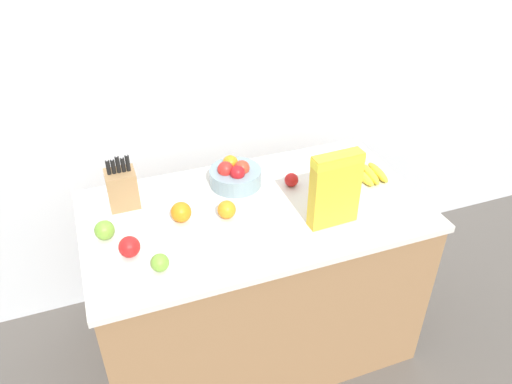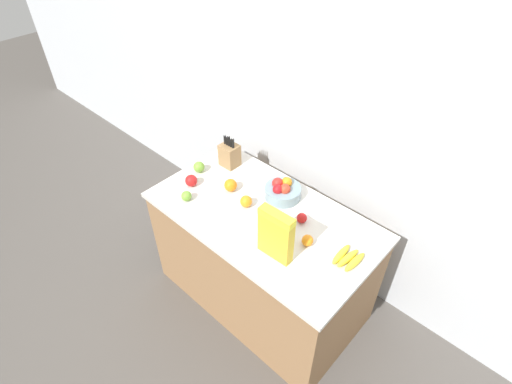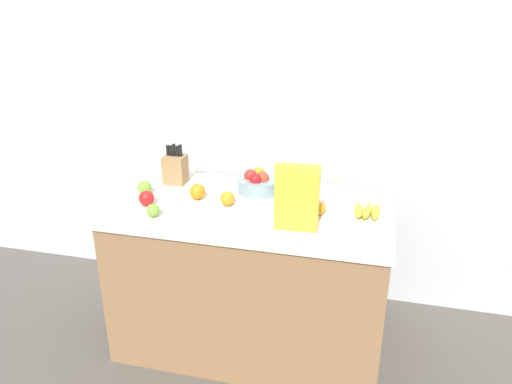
{
  "view_description": "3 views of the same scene",
  "coord_description": "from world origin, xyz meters",
  "px_view_note": "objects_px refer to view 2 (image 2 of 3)",
  "views": [
    {
      "loc": [
        -0.6,
        -1.65,
        2.15
      ],
      "look_at": [
        0.01,
        0.01,
        0.95
      ],
      "focal_mm": 35.0,
      "sensor_mm": 36.0,
      "label": 1
    },
    {
      "loc": [
        1.2,
        -1.37,
        2.64
      ],
      "look_at": [
        -0.08,
        0.02,
        0.99
      ],
      "focal_mm": 28.0,
      "sensor_mm": 36.0,
      "label": 2
    },
    {
      "loc": [
        0.6,
        -2.36,
        1.97
      ],
      "look_at": [
        0.04,
        -0.06,
        0.98
      ],
      "focal_mm": 35.0,
      "sensor_mm": 36.0,
      "label": 3
    }
  ],
  "objects_px": {
    "apple_by_knife_block": "(302,218)",
    "apple_middle": "(191,181)",
    "banana_bunch": "(348,258)",
    "orange_near_bowl": "(246,201)",
    "apple_rear": "(199,167)",
    "knife_block": "(230,155)",
    "fruit_bowl": "(283,191)",
    "apple_leftmost": "(186,196)",
    "orange_front_center": "(307,240)",
    "orange_front_right": "(231,185)",
    "cereal_box": "(276,233)"
  },
  "relations": [
    {
      "from": "orange_front_center",
      "to": "knife_block",
      "type": "bearing_deg",
      "value": 164.83
    },
    {
      "from": "orange_front_center",
      "to": "orange_near_bowl",
      "type": "distance_m",
      "value": 0.49
    },
    {
      "from": "apple_leftmost",
      "to": "apple_middle",
      "type": "distance_m",
      "value": 0.15
    },
    {
      "from": "apple_middle",
      "to": "orange_near_bowl",
      "type": "distance_m",
      "value": 0.43
    },
    {
      "from": "apple_by_knife_block",
      "to": "orange_front_center",
      "type": "relative_size",
      "value": 0.94
    },
    {
      "from": "cereal_box",
      "to": "fruit_bowl",
      "type": "distance_m",
      "value": 0.52
    },
    {
      "from": "cereal_box",
      "to": "apple_middle",
      "type": "bearing_deg",
      "value": 171.95
    },
    {
      "from": "orange_front_right",
      "to": "orange_front_center",
      "type": "distance_m",
      "value": 0.68
    },
    {
      "from": "apple_leftmost",
      "to": "orange_front_right",
      "type": "xyz_separation_m",
      "value": [
        0.14,
        0.27,
        0.01
      ]
    },
    {
      "from": "apple_rear",
      "to": "apple_middle",
      "type": "distance_m",
      "value": 0.16
    },
    {
      "from": "orange_front_right",
      "to": "orange_front_center",
      "type": "xyz_separation_m",
      "value": [
        0.68,
        -0.04,
        -0.01
      ]
    },
    {
      "from": "apple_leftmost",
      "to": "apple_middle",
      "type": "xyz_separation_m",
      "value": [
        -0.09,
        0.12,
        0.01
      ]
    },
    {
      "from": "orange_front_center",
      "to": "apple_leftmost",
      "type": "bearing_deg",
      "value": -164.66
    },
    {
      "from": "apple_by_knife_block",
      "to": "orange_front_right",
      "type": "xyz_separation_m",
      "value": [
        -0.54,
        -0.08,
        0.01
      ]
    },
    {
      "from": "apple_by_knife_block",
      "to": "apple_middle",
      "type": "height_order",
      "value": "apple_middle"
    },
    {
      "from": "apple_middle",
      "to": "orange_near_bowl",
      "type": "bearing_deg",
      "value": 13.75
    },
    {
      "from": "cereal_box",
      "to": "apple_rear",
      "type": "relative_size",
      "value": 4.07
    },
    {
      "from": "apple_by_knife_block",
      "to": "orange_near_bowl",
      "type": "bearing_deg",
      "value": -160.2
    },
    {
      "from": "orange_front_right",
      "to": "cereal_box",
      "type": "bearing_deg",
      "value": -21.14
    },
    {
      "from": "apple_by_knife_block",
      "to": "apple_rear",
      "type": "relative_size",
      "value": 0.81
    },
    {
      "from": "fruit_bowl",
      "to": "apple_middle",
      "type": "distance_m",
      "value": 0.63
    },
    {
      "from": "knife_block",
      "to": "banana_bunch",
      "type": "height_order",
      "value": "knife_block"
    },
    {
      "from": "cereal_box",
      "to": "apple_leftmost",
      "type": "bearing_deg",
      "value": -179.35
    },
    {
      "from": "apple_middle",
      "to": "orange_near_bowl",
      "type": "height_order",
      "value": "apple_middle"
    },
    {
      "from": "orange_near_bowl",
      "to": "banana_bunch",
      "type": "bearing_deg",
      "value": 4.63
    },
    {
      "from": "apple_rear",
      "to": "banana_bunch",
      "type": "bearing_deg",
      "value": 1.1
    },
    {
      "from": "fruit_bowl",
      "to": "orange_front_right",
      "type": "distance_m",
      "value": 0.35
    },
    {
      "from": "apple_rear",
      "to": "orange_near_bowl",
      "type": "relative_size",
      "value": 1.02
    },
    {
      "from": "apple_by_knife_block",
      "to": "apple_rear",
      "type": "xyz_separation_m",
      "value": [
        -0.85,
        -0.09,
        0.01
      ]
    },
    {
      "from": "knife_block",
      "to": "fruit_bowl",
      "type": "relative_size",
      "value": 1.17
    },
    {
      "from": "cereal_box",
      "to": "orange_front_right",
      "type": "bearing_deg",
      "value": 156.44
    },
    {
      "from": "apple_leftmost",
      "to": "orange_near_bowl",
      "type": "distance_m",
      "value": 0.4
    },
    {
      "from": "apple_by_knife_block",
      "to": "orange_near_bowl",
      "type": "xyz_separation_m",
      "value": [
        -0.35,
        -0.13,
        0.01
      ]
    },
    {
      "from": "apple_leftmost",
      "to": "orange_front_right",
      "type": "relative_size",
      "value": 0.79
    },
    {
      "from": "cereal_box",
      "to": "orange_near_bowl",
      "type": "height_order",
      "value": "cereal_box"
    },
    {
      "from": "knife_block",
      "to": "fruit_bowl",
      "type": "bearing_deg",
      "value": -1.36
    },
    {
      "from": "apple_leftmost",
      "to": "cereal_box",
      "type": "bearing_deg",
      "value": 3.08
    },
    {
      "from": "cereal_box",
      "to": "banana_bunch",
      "type": "xyz_separation_m",
      "value": [
        0.33,
        0.24,
        -0.16
      ]
    },
    {
      "from": "apple_middle",
      "to": "orange_front_right",
      "type": "distance_m",
      "value": 0.28
    },
    {
      "from": "fruit_bowl",
      "to": "banana_bunch",
      "type": "distance_m",
      "value": 0.64
    },
    {
      "from": "banana_bunch",
      "to": "orange_near_bowl",
      "type": "xyz_separation_m",
      "value": [
        -0.73,
        -0.06,
        0.02
      ]
    },
    {
      "from": "banana_bunch",
      "to": "orange_front_right",
      "type": "height_order",
      "value": "orange_front_right"
    },
    {
      "from": "apple_by_knife_block",
      "to": "apple_middle",
      "type": "distance_m",
      "value": 0.81
    },
    {
      "from": "fruit_bowl",
      "to": "orange_front_right",
      "type": "bearing_deg",
      "value": -148.03
    },
    {
      "from": "apple_leftmost",
      "to": "orange_front_center",
      "type": "height_order",
      "value": "same"
    },
    {
      "from": "apple_by_knife_block",
      "to": "fruit_bowl",
      "type": "bearing_deg",
      "value": 156.92
    },
    {
      "from": "fruit_bowl",
      "to": "apple_by_knife_block",
      "type": "relative_size",
      "value": 3.7
    },
    {
      "from": "apple_leftmost",
      "to": "orange_front_center",
      "type": "bearing_deg",
      "value": 15.34
    },
    {
      "from": "knife_block",
      "to": "orange_near_bowl",
      "type": "xyz_separation_m",
      "value": [
        0.39,
        -0.24,
        -0.05
      ]
    },
    {
      "from": "fruit_bowl",
      "to": "apple_by_knife_block",
      "type": "distance_m",
      "value": 0.26
    }
  ]
}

